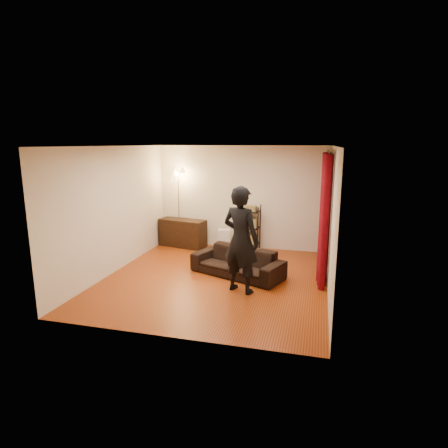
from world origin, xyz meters
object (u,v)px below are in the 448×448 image
(person, at_px, (241,240))
(media_cabinet, at_px, (183,233))
(wire_shelf, at_px, (249,228))
(storage_boxes, at_px, (224,239))
(sofa, at_px, (237,262))
(floor_lamp, at_px, (179,208))

(person, height_order, media_cabinet, person)
(person, distance_m, wire_shelf, 2.87)
(media_cabinet, xyz_separation_m, storage_boxes, (1.15, 0.03, -0.11))
(sofa, relative_size, floor_lamp, 0.94)
(media_cabinet, xyz_separation_m, wire_shelf, (1.80, 0.10, 0.23))
(sofa, distance_m, media_cabinet, 2.69)
(media_cabinet, relative_size, wire_shelf, 1.06)
(person, bearing_deg, media_cabinet, -30.66)
(sofa, xyz_separation_m, floor_lamp, (-2.05, 1.92, 0.76))
(media_cabinet, bearing_deg, person, -39.11)
(person, xyz_separation_m, floor_lamp, (-2.30, 2.76, 0.05))
(sofa, xyz_separation_m, media_cabinet, (-1.93, 1.88, 0.08))
(sofa, xyz_separation_m, storage_boxes, (-0.79, 1.91, -0.03))
(person, distance_m, floor_lamp, 3.59)
(sofa, height_order, storage_boxes, sofa)
(person, height_order, storage_boxes, person)
(storage_boxes, relative_size, floor_lamp, 0.25)
(person, bearing_deg, sofa, -53.10)
(wire_shelf, bearing_deg, person, -89.95)
(sofa, bearing_deg, media_cabinet, 157.28)
(media_cabinet, bearing_deg, storage_boxes, 13.88)
(media_cabinet, height_order, storage_boxes, media_cabinet)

